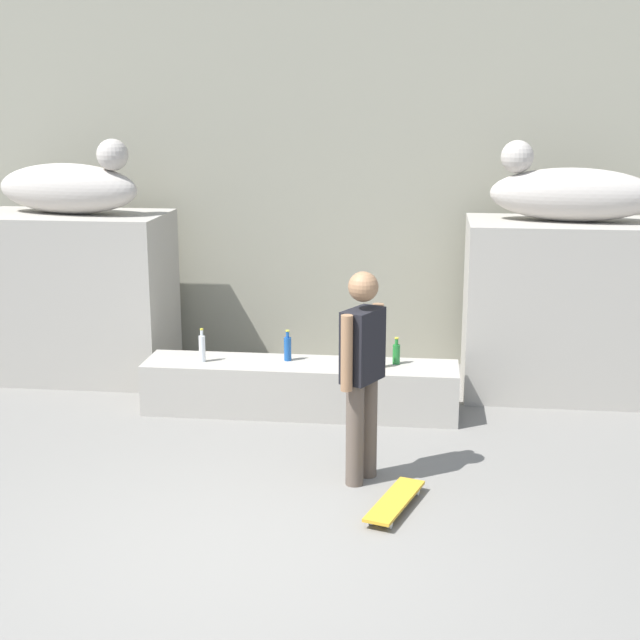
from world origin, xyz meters
name	(u,v)px	position (x,y,z in m)	size (l,w,h in m)	color
ground_plane	(243,551)	(0.00, 0.00, 0.00)	(40.00, 40.00, 0.00)	slate
facade_wall	(326,55)	(0.00, 4.87, 3.38)	(11.85, 0.60, 6.75)	gray
pedestal_left	(75,296)	(-2.55, 3.70, 0.87)	(2.00, 1.11, 1.75)	#A39E93
pedestal_right	(566,308)	(2.55, 3.70, 0.87)	(2.00, 1.11, 1.75)	#A39E93
statue_reclining_left	(71,186)	(-2.52, 3.69, 2.03)	(1.68, 0.87, 0.78)	#B6AEA4
statue_reclining_right	(570,192)	(2.52, 3.70, 2.03)	(1.66, 0.76, 0.78)	#B6AEA4
ledge_block	(300,388)	(0.00, 2.78, 0.24)	(2.97, 0.61, 0.49)	#A39E93
skater	(362,368)	(0.70, 1.25, 0.92)	(0.34, 0.49, 1.67)	brown
skateboard	(395,501)	(0.98, 0.75, 0.06)	(0.43, 0.82, 0.08)	gold
bottle_orange	(379,354)	(0.75, 2.73, 0.62)	(0.07, 0.07, 0.32)	orange
bottle_blue	(288,348)	(-0.13, 2.86, 0.61)	(0.07, 0.07, 0.30)	#194C99
bottle_green	(396,353)	(0.90, 2.86, 0.59)	(0.07, 0.07, 0.26)	#1E722D
bottle_clear	(202,348)	(-0.93, 2.72, 0.62)	(0.06, 0.06, 0.32)	silver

